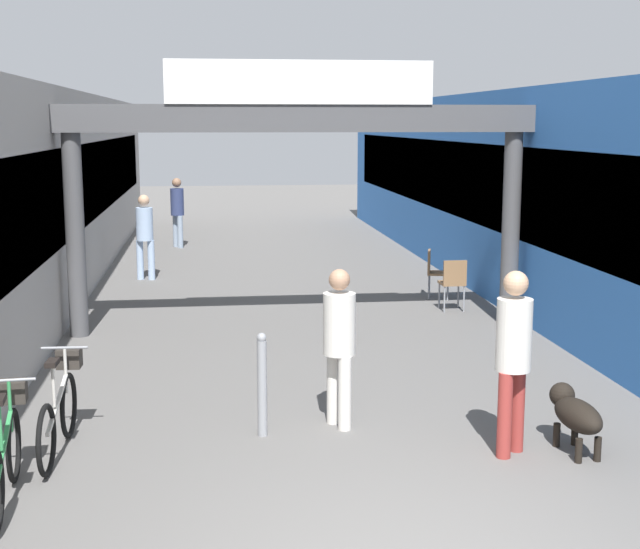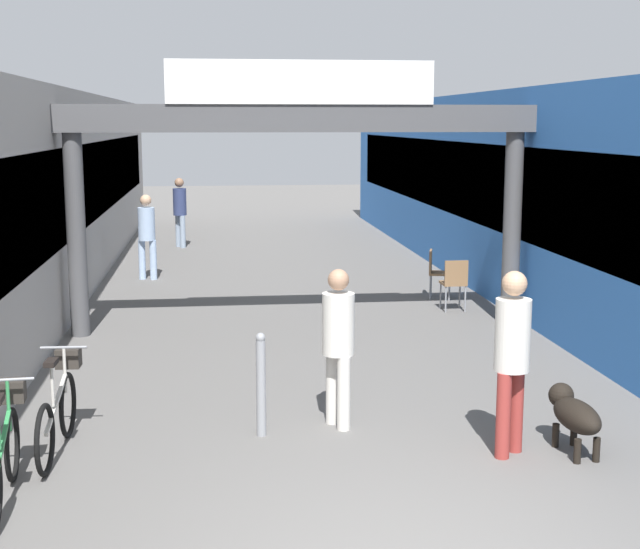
{
  "view_description": "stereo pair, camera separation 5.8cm",
  "coord_description": "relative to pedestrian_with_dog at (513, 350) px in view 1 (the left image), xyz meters",
  "views": [
    {
      "loc": [
        -1.36,
        -5.62,
        3.19
      ],
      "look_at": [
        0.0,
        5.31,
        1.3
      ],
      "focal_mm": 50.0,
      "sensor_mm": 36.0,
      "label": 1
    },
    {
      "loc": [
        -1.31,
        -5.63,
        3.19
      ],
      "look_at": [
        0.0,
        5.31,
        1.3
      ],
      "focal_mm": 50.0,
      "sensor_mm": 36.0,
      "label": 2
    }
  ],
  "objects": [
    {
      "name": "storefront_left",
      "position": [
        -6.58,
        8.66,
        0.82
      ],
      "size": [
        3.0,
        26.0,
        3.74
      ],
      "color": "#9E9993",
      "rests_on": "ground_plane"
    },
    {
      "name": "storefront_right",
      "position": [
        3.6,
        8.66,
        0.82
      ],
      "size": [
        3.0,
        26.0,
        3.74
      ],
      "color": "blue",
      "rests_on": "ground_plane"
    },
    {
      "name": "arcade_sign_gateway",
      "position": [
        -1.49,
        5.49,
        1.86
      ],
      "size": [
        7.4,
        0.47,
        4.09
      ],
      "color": "#4C4C4F",
      "rests_on": "ground_plane"
    },
    {
      "name": "pedestrian_with_dog",
      "position": [
        0.0,
        0.0,
        0.0
      ],
      "size": [
        0.48,
        0.48,
        1.81
      ],
      "color": "#99332D",
      "rests_on": "ground_plane"
    },
    {
      "name": "pedestrian_companion",
      "position": [
        -1.53,
        1.0,
        -0.08
      ],
      "size": [
        0.44,
        0.44,
        1.69
      ],
      "color": "silver",
      "rests_on": "ground_plane"
    },
    {
      "name": "pedestrian_carrying_crate",
      "position": [
        -4.17,
        10.34,
        -0.05
      ],
      "size": [
        0.42,
        0.42,
        1.74
      ],
      "color": "#A5BFE0",
      "rests_on": "ground_plane"
    },
    {
      "name": "pedestrian_elderly_walking",
      "position": [
        -3.67,
        15.06,
        -0.02
      ],
      "size": [
        0.47,
        0.47,
        1.78
      ],
      "color": "#8C9EB2",
      "rests_on": "ground_plane"
    },
    {
      "name": "dog_on_leash",
      "position": [
        0.64,
        -0.0,
        -0.66
      ],
      "size": [
        0.39,
        0.86,
        0.62
      ],
      "color": "black",
      "rests_on": "ground_plane"
    },
    {
      "name": "bicycle_green_nearest",
      "position": [
        -4.61,
        -0.48,
        -0.61
      ],
      "size": [
        0.46,
        1.69,
        0.98
      ],
      "color": "black",
      "rests_on": "ground_plane"
    },
    {
      "name": "bicycle_silver_second",
      "position": [
        -4.34,
        0.63,
        -0.61
      ],
      "size": [
        0.46,
        1.69,
        0.98
      ],
      "color": "black",
      "rests_on": "ground_plane"
    },
    {
      "name": "bollard_post_metal",
      "position": [
        -2.36,
        0.82,
        -0.49
      ],
      "size": [
        0.1,
        0.1,
        1.09
      ],
      "color": "gray",
      "rests_on": "ground_plane"
    },
    {
      "name": "cafe_chair_wood_nearer",
      "position": [
        1.24,
        6.55,
        -0.51
      ],
      "size": [
        0.4,
        0.4,
        0.89
      ],
      "color": "gray",
      "rests_on": "ground_plane"
    },
    {
      "name": "cafe_chair_wood_farther",
      "position": [
        1.2,
        7.68,
        -0.51
      ],
      "size": [
        0.49,
        0.49,
        0.89
      ],
      "color": "gray",
      "rests_on": "ground_plane"
    }
  ]
}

